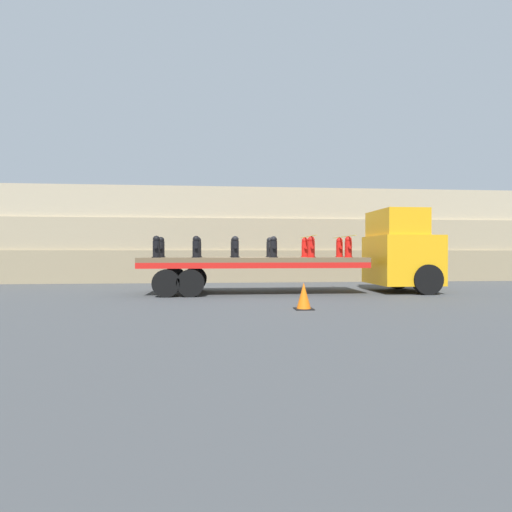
{
  "coord_description": "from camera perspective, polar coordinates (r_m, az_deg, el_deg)",
  "views": [
    {
      "loc": [
        -1.24,
        -14.89,
        1.51
      ],
      "look_at": [
        0.11,
        0.0,
        1.39
      ],
      "focal_mm": 28.0,
      "sensor_mm": 36.0,
      "label": 1
    }
  ],
  "objects": [
    {
      "name": "fire_hydrant_red_near_5",
      "position": [
        15.1,
        13.05,
        1.23
      ],
      "size": [
        0.33,
        0.47,
        0.78
      ],
      "color": "red",
      "rests_on": "flatbed_trailer"
    },
    {
      "name": "traffic_cone",
      "position": [
        10.75,
        6.84,
        -5.72
      ],
      "size": [
        0.49,
        0.49,
        0.72
      ],
      "color": "black",
      "rests_on": "ground_plane"
    },
    {
      "name": "rock_cliff",
      "position": [
        21.79,
        -1.89,
        2.94
      ],
      "size": [
        60.0,
        3.3,
        4.9
      ],
      "color": "gray",
      "rests_on": "ground_plane"
    },
    {
      "name": "ground_plane",
      "position": [
        15.01,
        -0.4,
        -5.3
      ],
      "size": [
        120.0,
        120.0,
        0.0
      ],
      "primitive_type": "plane",
      "color": "#3F4244"
    },
    {
      "name": "fire_hydrant_red_far_5",
      "position": [
        16.14,
        11.83,
        1.18
      ],
      "size": [
        0.33,
        0.47,
        0.78
      ],
      "color": "red",
      "rests_on": "flatbed_trailer"
    },
    {
      "name": "fire_hydrant_black_near_2",
      "position": [
        14.35,
        -2.99,
        1.28
      ],
      "size": [
        0.33,
        0.47,
        0.78
      ],
      "color": "black",
      "rests_on": "flatbed_trailer"
    },
    {
      "name": "fire_hydrant_black_far_2",
      "position": [
        15.44,
        -3.14,
        1.22
      ],
      "size": [
        0.33,
        0.47,
        0.78
      ],
      "color": "black",
      "rests_on": "flatbed_trailer"
    },
    {
      "name": "fire_hydrant_black_far_1",
      "position": [
        15.46,
        -8.3,
        1.21
      ],
      "size": [
        0.33,
        0.47,
        0.78
      ],
      "color": "black",
      "rests_on": "flatbed_trailer"
    },
    {
      "name": "fire_hydrant_red_far_4",
      "position": [
        15.79,
        7.0,
        1.2
      ],
      "size": [
        0.33,
        0.47,
        0.78
      ],
      "color": "red",
      "rests_on": "flatbed_trailer"
    },
    {
      "name": "cargo_strap_rear",
      "position": [
        15.26,
        7.43,
        2.76
      ],
      "size": [
        0.05,
        2.69,
        0.01
      ],
      "color": "yellow",
      "rests_on": "fire_hydrant_red_near_4"
    },
    {
      "name": "flatbed_trailer",
      "position": [
        14.91,
        -2.71,
        -1.24
      ],
      "size": [
        8.15,
        2.59,
        1.34
      ],
      "color": "brown",
      "rests_on": "ground_plane"
    },
    {
      "name": "fire_hydrant_red_near_4",
      "position": [
        14.72,
        7.9,
        1.25
      ],
      "size": [
        0.33,
        0.47,
        0.78
      ],
      "color": "red",
      "rests_on": "flatbed_trailer"
    },
    {
      "name": "fire_hydrant_black_far_0",
      "position": [
        15.6,
        -13.41,
        1.2
      ],
      "size": [
        0.33,
        0.47,
        0.78
      ],
      "color": "black",
      "rests_on": "flatbed_trailer"
    },
    {
      "name": "fire_hydrant_black_far_3",
      "position": [
        15.55,
        1.98,
        1.21
      ],
      "size": [
        0.33,
        0.47,
        0.78
      ],
      "color": "black",
      "rests_on": "flatbed_trailer"
    },
    {
      "name": "cargo_strap_middle",
      "position": [
        15.63,
        12.42,
        2.7
      ],
      "size": [
        0.05,
        2.69,
        0.01
      ],
      "color": "yellow",
      "rests_on": "fire_hydrant_red_near_5"
    },
    {
      "name": "fire_hydrant_black_near_0",
      "position": [
        14.51,
        -14.03,
        1.25
      ],
      "size": [
        0.33,
        0.47,
        0.78
      ],
      "color": "black",
      "rests_on": "flatbed_trailer"
    },
    {
      "name": "fire_hydrant_black_near_3",
      "position": [
        14.47,
        2.52,
        1.27
      ],
      "size": [
        0.33,
        0.47,
        0.78
      ],
      "color": "black",
      "rests_on": "flatbed_trailer"
    },
    {
      "name": "fire_hydrant_black_near_1",
      "position": [
        14.37,
        -8.54,
        1.27
      ],
      "size": [
        0.33,
        0.47,
        0.78
      ],
      "color": "black",
      "rests_on": "flatbed_trailer"
    },
    {
      "name": "truck_cab",
      "position": [
        16.47,
        20.22,
        0.59
      ],
      "size": [
        2.25,
        2.71,
        3.15
      ],
      "color": "orange",
      "rests_on": "ground_plane"
    }
  ]
}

